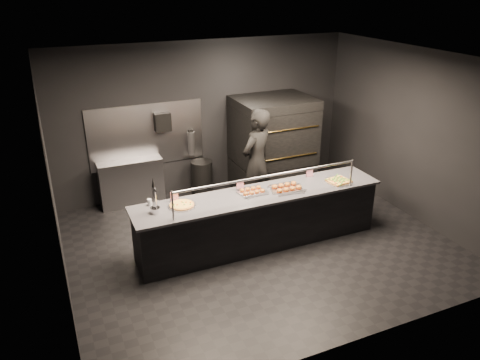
{
  "coord_description": "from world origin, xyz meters",
  "views": [
    {
      "loc": [
        -2.97,
        -6.0,
        4.08
      ],
      "look_at": [
        -0.26,
        0.2,
        1.12
      ],
      "focal_mm": 35.0,
      "sensor_mm": 36.0,
      "label": 1
    }
  ],
  "objects_px": {
    "service_counter": "(260,219)",
    "square_pizza": "(339,181)",
    "round_pizza": "(182,205)",
    "trash_bin": "(202,178)",
    "slider_tray_a": "(252,191)",
    "beer_tap": "(155,203)",
    "pizza_oven": "(273,144)",
    "worker": "(257,162)",
    "fire_extinguisher": "(191,143)",
    "prep_shelf": "(132,183)",
    "slider_tray_b": "(287,188)",
    "towel_dispenser": "(162,122)"
  },
  "relations": [
    {
      "from": "service_counter",
      "to": "square_pizza",
      "type": "relative_size",
      "value": 9.27
    },
    {
      "from": "round_pizza",
      "to": "square_pizza",
      "type": "relative_size",
      "value": 0.96
    },
    {
      "from": "round_pizza",
      "to": "trash_bin",
      "type": "height_order",
      "value": "round_pizza"
    },
    {
      "from": "round_pizza",
      "to": "slider_tray_a",
      "type": "height_order",
      "value": "slider_tray_a"
    },
    {
      "from": "beer_tap",
      "to": "trash_bin",
      "type": "xyz_separation_m",
      "value": [
        1.46,
        2.19,
        -0.73
      ]
    },
    {
      "from": "pizza_oven",
      "to": "trash_bin",
      "type": "relative_size",
      "value": 2.71
    },
    {
      "from": "pizza_oven",
      "to": "beer_tap",
      "type": "height_order",
      "value": "pizza_oven"
    },
    {
      "from": "square_pizza",
      "to": "round_pizza",
      "type": "bearing_deg",
      "value": 175.79
    },
    {
      "from": "beer_tap",
      "to": "slider_tray_a",
      "type": "distance_m",
      "value": 1.58
    },
    {
      "from": "round_pizza",
      "to": "beer_tap",
      "type": "bearing_deg",
      "value": -172.34
    },
    {
      "from": "round_pizza",
      "to": "worker",
      "type": "relative_size",
      "value": 0.22
    },
    {
      "from": "round_pizza",
      "to": "square_pizza",
      "type": "height_order",
      "value": "square_pizza"
    },
    {
      "from": "round_pizza",
      "to": "square_pizza",
      "type": "distance_m",
      "value": 2.67
    },
    {
      "from": "fire_extinguisher",
      "to": "trash_bin",
      "type": "height_order",
      "value": "fire_extinguisher"
    },
    {
      "from": "service_counter",
      "to": "square_pizza",
      "type": "xyz_separation_m",
      "value": [
        1.4,
        -0.12,
        0.47
      ]
    },
    {
      "from": "pizza_oven",
      "to": "square_pizza",
      "type": "height_order",
      "value": "pizza_oven"
    },
    {
      "from": "fire_extinguisher",
      "to": "round_pizza",
      "type": "relative_size",
      "value": 1.19
    },
    {
      "from": "prep_shelf",
      "to": "fire_extinguisher",
      "type": "relative_size",
      "value": 2.38
    },
    {
      "from": "prep_shelf",
      "to": "slider_tray_b",
      "type": "bearing_deg",
      "value": -48.9
    },
    {
      "from": "prep_shelf",
      "to": "towel_dispenser",
      "type": "relative_size",
      "value": 3.43
    },
    {
      "from": "round_pizza",
      "to": "worker",
      "type": "distance_m",
      "value": 2.02
    },
    {
      "from": "fire_extinguisher",
      "to": "beer_tap",
      "type": "distance_m",
      "value": 2.73
    },
    {
      "from": "prep_shelf",
      "to": "beer_tap",
      "type": "distance_m",
      "value": 2.39
    },
    {
      "from": "square_pizza",
      "to": "trash_bin",
      "type": "distance_m",
      "value": 2.9
    },
    {
      "from": "service_counter",
      "to": "towel_dispenser",
      "type": "height_order",
      "value": "towel_dispenser"
    },
    {
      "from": "trash_bin",
      "to": "slider_tray_a",
      "type": "bearing_deg",
      "value": -86.91
    },
    {
      "from": "worker",
      "to": "trash_bin",
      "type": "bearing_deg",
      "value": -86.15
    },
    {
      "from": "round_pizza",
      "to": "slider_tray_b",
      "type": "bearing_deg",
      "value": -3.81
    },
    {
      "from": "beer_tap",
      "to": "square_pizza",
      "type": "relative_size",
      "value": 1.26
    },
    {
      "from": "slider_tray_a",
      "to": "slider_tray_b",
      "type": "distance_m",
      "value": 0.57
    },
    {
      "from": "service_counter",
      "to": "slider_tray_b",
      "type": "bearing_deg",
      "value": -4.8
    },
    {
      "from": "pizza_oven",
      "to": "towel_dispenser",
      "type": "relative_size",
      "value": 5.46
    },
    {
      "from": "trash_bin",
      "to": "worker",
      "type": "distance_m",
      "value": 1.44
    },
    {
      "from": "service_counter",
      "to": "towel_dispenser",
      "type": "distance_m",
      "value": 2.78
    },
    {
      "from": "pizza_oven",
      "to": "worker",
      "type": "distance_m",
      "value": 1.08
    },
    {
      "from": "round_pizza",
      "to": "prep_shelf",
      "type": "bearing_deg",
      "value": 98.56
    },
    {
      "from": "pizza_oven",
      "to": "fire_extinguisher",
      "type": "relative_size",
      "value": 3.78
    },
    {
      "from": "slider_tray_b",
      "to": "worker",
      "type": "bearing_deg",
      "value": 89.53
    },
    {
      "from": "slider_tray_a",
      "to": "square_pizza",
      "type": "height_order",
      "value": "slider_tray_a"
    },
    {
      "from": "service_counter",
      "to": "prep_shelf",
      "type": "bearing_deg",
      "value": 124.59
    },
    {
      "from": "pizza_oven",
      "to": "slider_tray_a",
      "type": "bearing_deg",
      "value": -125.48
    },
    {
      "from": "service_counter",
      "to": "trash_bin",
      "type": "xyz_separation_m",
      "value": [
        -0.22,
        2.21,
        -0.11
      ]
    },
    {
      "from": "slider_tray_a",
      "to": "trash_bin",
      "type": "xyz_separation_m",
      "value": [
        -0.12,
        2.14,
        -0.59
      ]
    },
    {
      "from": "towel_dispenser",
      "to": "trash_bin",
      "type": "distance_m",
      "value": 1.39
    },
    {
      "from": "pizza_oven",
      "to": "worker",
      "type": "bearing_deg",
      "value": -132.83
    },
    {
      "from": "slider_tray_a",
      "to": "worker",
      "type": "relative_size",
      "value": 0.25
    },
    {
      "from": "prep_shelf",
      "to": "slider_tray_b",
      "type": "height_order",
      "value": "slider_tray_b"
    },
    {
      "from": "service_counter",
      "to": "towel_dispenser",
      "type": "relative_size",
      "value": 11.71
    },
    {
      "from": "worker",
      "to": "round_pizza",
      "type": "bearing_deg",
      "value": 2.94
    },
    {
      "from": "service_counter",
      "to": "slider_tray_a",
      "type": "relative_size",
      "value": 8.45
    }
  ]
}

